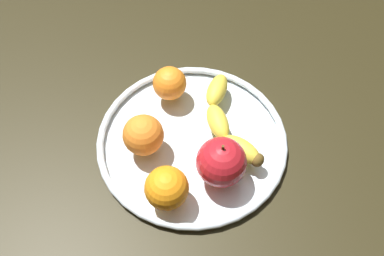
{
  "coord_description": "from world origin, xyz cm",
  "views": [
    {
      "loc": [
        36.46,
        -17.78,
        65.41
      ],
      "look_at": [
        0.0,
        0.0,
        4.8
      ],
      "focal_mm": 41.08,
      "sensor_mm": 36.0,
      "label": 1
    }
  ],
  "objects": [
    {
      "name": "orange_front_right",
      "position": [
        -10.35,
        0.6,
        4.84
      ],
      "size": [
        6.08,
        6.08,
        6.08
      ],
      "primitive_type": "sphere",
      "color": "orange",
      "rests_on": "fruit_bowl"
    },
    {
      "name": "banana",
      "position": [
        0.49,
        6.31,
        3.5
      ],
      "size": [
        20.87,
        9.11,
        3.39
      ],
      "rotation": [
        0.0,
        0.0,
        -0.17
      ],
      "color": "yellow",
      "rests_on": "fruit_bowl"
    },
    {
      "name": "apple",
      "position": [
        8.35,
        1.0,
        5.81
      ],
      "size": [
        8.02,
        8.02,
        8.82
      ],
      "color": "red",
      "rests_on": "fruit_bowl"
    },
    {
      "name": "ground_plane",
      "position": [
        0.0,
        0.0,
        -2.0
      ],
      "size": [
        142.26,
        142.26,
        4.0
      ],
      "primitive_type": "cube",
      "color": "black"
    },
    {
      "name": "orange_center",
      "position": [
        8.4,
        -8.37,
        5.23
      ],
      "size": [
        6.86,
        6.86,
        6.86
      ],
      "primitive_type": "sphere",
      "color": "orange",
      "rests_on": "fruit_bowl"
    },
    {
      "name": "fruit_bowl",
      "position": [
        0.0,
        0.0,
        0.92
      ],
      "size": [
        32.99,
        32.99,
        1.8
      ],
      "color": "silver",
      "rests_on": "ground_plane"
    },
    {
      "name": "orange_front_left",
      "position": [
        -2.01,
        -7.89,
        5.22
      ],
      "size": [
        6.83,
        6.83,
        6.83
      ],
      "primitive_type": "sphere",
      "color": "orange",
      "rests_on": "fruit_bowl"
    }
  ]
}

